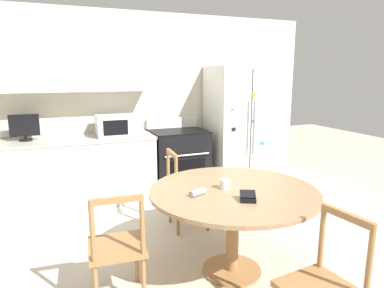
# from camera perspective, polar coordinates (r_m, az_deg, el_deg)

# --- Properties ---
(ground_plane) EXTENTS (14.00, 14.00, 0.00)m
(ground_plane) POSITION_cam_1_polar(r_m,az_deg,el_deg) (3.21, 6.15, -21.09)
(ground_plane) COLOR beige
(back_wall) EXTENTS (5.20, 0.44, 2.60)m
(back_wall) POSITION_cam_1_polar(r_m,az_deg,el_deg) (5.07, -10.69, 8.21)
(back_wall) COLOR beige
(back_wall) RESTS_ON ground_plane
(kitchen_counter) EXTENTS (2.17, 0.64, 0.90)m
(kitchen_counter) POSITION_cam_1_polar(r_m,az_deg,el_deg) (4.83, -19.19, -4.38)
(kitchen_counter) COLOR silver
(kitchen_counter) RESTS_ON ground_plane
(refrigerator) EXTENTS (0.88, 0.77, 1.84)m
(refrigerator) POSITION_cam_1_polar(r_m,az_deg,el_deg) (5.34, 7.71, 2.81)
(refrigerator) COLOR white
(refrigerator) RESTS_ON ground_plane
(oven_range) EXTENTS (0.79, 0.68, 1.08)m
(oven_range) POSITION_cam_1_polar(r_m,az_deg,el_deg) (5.08, -2.22, -2.76)
(oven_range) COLOR black
(oven_range) RESTS_ON ground_plane
(microwave) EXTENTS (0.55, 0.38, 0.28)m
(microwave) POSITION_cam_1_polar(r_m,az_deg,el_deg) (4.76, -12.37, 3.03)
(microwave) COLOR white
(microwave) RESTS_ON kitchen_counter
(countertop_tv) EXTENTS (0.35, 0.16, 0.33)m
(countertop_tv) POSITION_cam_1_polar(r_m,az_deg,el_deg) (4.78, -26.14, 2.60)
(countertop_tv) COLOR black
(countertop_tv) RESTS_ON kitchen_counter
(dining_table) EXTENTS (1.44, 1.44, 0.77)m
(dining_table) POSITION_cam_1_polar(r_m,az_deg,el_deg) (2.99, 6.90, -9.64)
(dining_table) COLOR #997551
(dining_table) RESTS_ON ground_plane
(dining_chair_far) EXTENTS (0.45, 0.45, 0.90)m
(dining_chair_far) POSITION_cam_1_polar(r_m,az_deg,el_deg) (3.90, -1.03, -7.80)
(dining_chair_far) COLOR #9E7042
(dining_chair_far) RESTS_ON ground_plane
(dining_chair_left) EXTENTS (0.45, 0.45, 0.90)m
(dining_chair_left) POSITION_cam_1_polar(r_m,az_deg,el_deg) (2.77, -12.39, -16.60)
(dining_chair_left) COLOR #9E7042
(dining_chair_left) RESTS_ON ground_plane
(candle_glass) EXTENTS (0.09, 0.09, 0.08)m
(candle_glass) POSITION_cam_1_polar(r_m,az_deg,el_deg) (2.95, 5.52, -6.77)
(candle_glass) COLOR silver
(candle_glass) RESTS_ON dining_table
(folded_napkin) EXTENTS (0.15, 0.10, 0.05)m
(folded_napkin) POSITION_cam_1_polar(r_m,az_deg,el_deg) (2.78, 0.93, -8.05)
(folded_napkin) COLOR #A3BCDB
(folded_napkin) RESTS_ON dining_table
(wallet) EXTENTS (0.16, 0.17, 0.07)m
(wallet) POSITION_cam_1_polar(r_m,az_deg,el_deg) (2.71, 9.29, -8.75)
(wallet) COLOR black
(wallet) RESTS_ON dining_table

